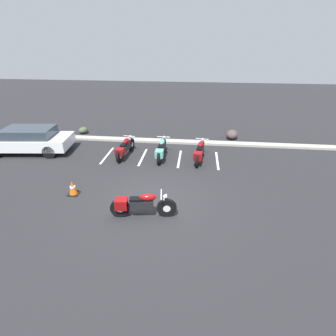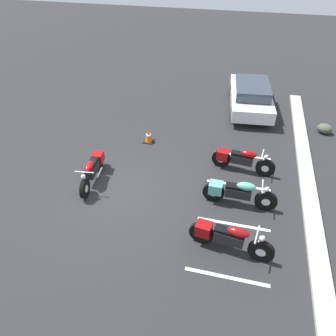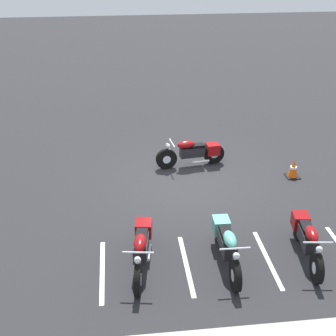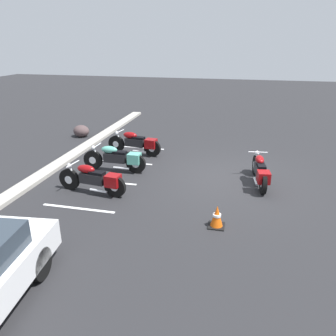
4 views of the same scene
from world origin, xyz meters
TOP-DOWN VIEW (x-y plane):
  - ground at (0.00, 0.00)m, footprint 60.00×60.00m
  - motorcycle_maroon_featured at (-0.29, -0.88)m, footprint 2.18×0.67m
  - parked_bike_0 at (-2.06, 3.86)m, footprint 0.67×2.21m
  - parked_bike_1 at (-0.23, 3.87)m, footprint 0.64×2.26m
  - parked_bike_2 at (1.63, 3.78)m, footprint 0.73×2.26m
  - car_white at (-7.14, 3.96)m, footprint 4.47×2.24m
  - concrete_curb at (0.00, 6.17)m, footprint 18.00×0.50m
  - landscape_rock_0 at (-5.59, 7.13)m, footprint 0.69×0.75m
  - traffic_cone at (-3.10, 0.20)m, footprint 0.40×0.40m
  - stall_line_0 at (-3.02, 3.93)m, footprint 0.10×2.10m
  - stall_line_1 at (-1.18, 3.93)m, footprint 0.10×2.10m
  - stall_line_2 at (0.67, 3.93)m, footprint 0.10×2.10m
  - stall_line_3 at (2.51, 3.93)m, footprint 0.10×2.10m

SIDE VIEW (x-z plane):
  - ground at x=0.00m, z-range 0.00..0.00m
  - stall_line_0 at x=-3.02m, z-range 0.00..0.00m
  - stall_line_1 at x=-1.18m, z-range 0.00..0.00m
  - stall_line_2 at x=0.67m, z-range 0.00..0.00m
  - stall_line_3 at x=2.51m, z-range 0.00..0.00m
  - concrete_curb at x=0.00m, z-range 0.00..0.12m
  - landscape_rock_0 at x=-5.59m, z-range 0.00..0.40m
  - traffic_cone at x=-3.10m, z-range -0.02..0.54m
  - motorcycle_maroon_featured at x=-0.29m, z-range 0.03..0.89m
  - parked_bike_0 at x=-2.06m, z-range 0.03..0.90m
  - parked_bike_1 at x=-0.23m, z-range 0.03..0.92m
  - parked_bike_2 at x=1.63m, z-range 0.03..0.92m
  - car_white at x=-7.14m, z-range 0.04..1.32m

